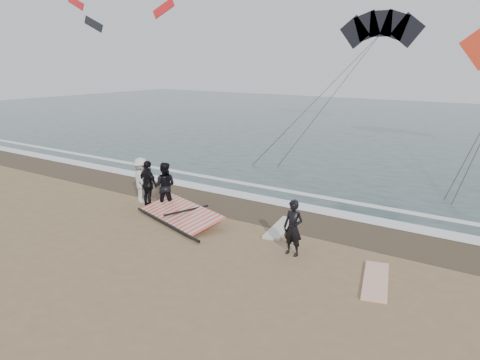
# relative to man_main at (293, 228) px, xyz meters

# --- Properties ---
(ground) EXTENTS (120.00, 120.00, 0.00)m
(ground) POSITION_rel_man_main_xyz_m (-1.81, -1.48, -0.87)
(ground) COLOR #8C704C
(ground) RESTS_ON ground
(sea) EXTENTS (120.00, 54.00, 0.02)m
(sea) POSITION_rel_man_main_xyz_m (-1.81, 31.52, -0.86)
(sea) COLOR #233838
(sea) RESTS_ON ground
(wet_sand) EXTENTS (120.00, 2.80, 0.01)m
(wet_sand) POSITION_rel_man_main_xyz_m (-1.81, 3.02, -0.86)
(wet_sand) COLOR #4C3D2B
(wet_sand) RESTS_ON ground
(foam_near) EXTENTS (120.00, 0.90, 0.01)m
(foam_near) POSITION_rel_man_main_xyz_m (-1.81, 4.42, -0.84)
(foam_near) COLOR white
(foam_near) RESTS_ON sea
(foam_far) EXTENTS (120.00, 0.45, 0.01)m
(foam_far) POSITION_rel_man_main_xyz_m (-1.81, 6.12, -0.84)
(foam_far) COLOR white
(foam_far) RESTS_ON sea
(man_main) EXTENTS (0.65, 0.45, 1.74)m
(man_main) POSITION_rel_man_main_xyz_m (0.00, 0.00, 0.00)
(man_main) COLOR black
(man_main) RESTS_ON ground
(board_white) EXTENTS (1.26, 2.37, 0.09)m
(board_white) POSITION_rel_man_main_xyz_m (2.73, -0.35, -0.83)
(board_white) COLOR silver
(board_white) RESTS_ON ground
(board_cream) EXTENTS (1.04, 2.34, 0.09)m
(board_cream) POSITION_rel_man_main_xyz_m (-1.39, 1.74, -0.82)
(board_cream) COLOR beige
(board_cream) RESTS_ON ground
(trio_cluster) EXTENTS (2.69, 1.26, 1.92)m
(trio_cluster) POSITION_rel_man_main_xyz_m (-7.15, 1.12, 0.08)
(trio_cluster) COLOR black
(trio_cluster) RESTS_ON ground
(sail_rig) EXTENTS (4.18, 2.76, 0.50)m
(sail_rig) POSITION_rel_man_main_xyz_m (-4.98, 0.54, -0.68)
(sail_rig) COLOR black
(sail_rig) RESTS_ON ground
(kite_dark) EXTENTS (7.67, 8.56, 18.59)m
(kite_dark) POSITION_rel_man_main_xyz_m (-6.70, 26.40, 7.10)
(kite_dark) COLOR black
(kite_dark) RESTS_ON ground
(distant_kites) EXTENTS (20.28, 4.12, 5.17)m
(distant_kites) POSITION_rel_man_main_xyz_m (-38.86, 26.52, 10.33)
(distant_kites) COLOR red
(distant_kites) RESTS_ON ground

